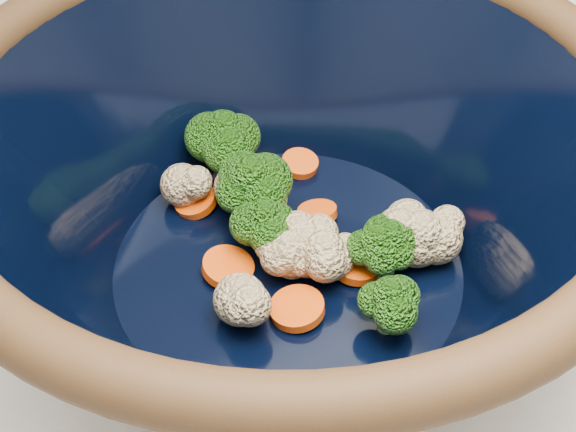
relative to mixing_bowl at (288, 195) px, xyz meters
The scene contains 2 objects.
mixing_bowl is the anchor object (origin of this frame).
vegetable_pile 0.04m from the mixing_bowl, 37.85° to the left, with size 0.16×0.21×0.06m.
Camera 1 is at (-0.14, -0.18, 1.31)m, focal length 50.00 mm.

